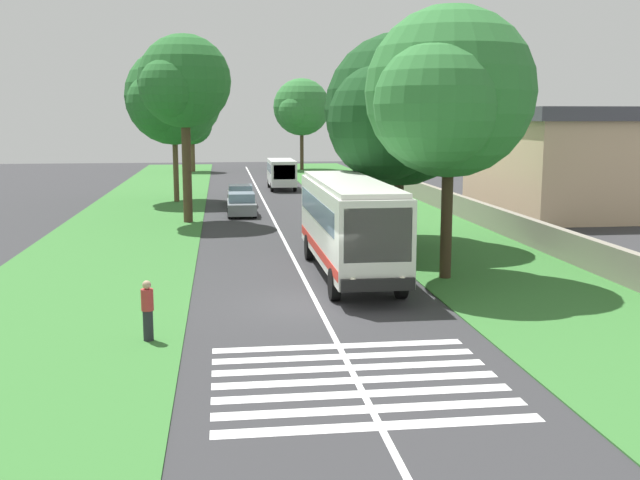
# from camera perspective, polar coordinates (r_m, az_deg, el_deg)

# --- Properties ---
(ground) EXTENTS (160.00, 160.00, 0.00)m
(ground) POSITION_cam_1_polar(r_m,az_deg,el_deg) (25.11, -0.21, -4.88)
(ground) COLOR #333335
(grass_verge_left) EXTENTS (120.00, 8.00, 0.04)m
(grass_verge_left) POSITION_cam_1_polar(r_m,az_deg,el_deg) (39.96, -14.74, 0.16)
(grass_verge_left) COLOR #387533
(grass_verge_left) RESTS_ON ground
(grass_verge_right) EXTENTS (120.00, 8.00, 0.04)m
(grass_verge_right) POSITION_cam_1_polar(r_m,az_deg,el_deg) (41.20, 8.50, 0.64)
(grass_verge_right) COLOR #387533
(grass_verge_right) RESTS_ON ground
(centre_line) EXTENTS (110.00, 0.16, 0.01)m
(centre_line) POSITION_cam_1_polar(r_m,az_deg,el_deg) (39.75, -2.94, 0.39)
(centre_line) COLOR silver
(centre_line) RESTS_ON ground
(coach_bus) EXTENTS (11.16, 2.62, 3.73)m
(coach_bus) POSITION_cam_1_polar(r_m,az_deg,el_deg) (29.28, 2.18, 1.43)
(coach_bus) COLOR silver
(coach_bus) RESTS_ON ground
(zebra_crossing) EXTENTS (5.85, 6.80, 0.01)m
(zebra_crossing) POSITION_cam_1_polar(r_m,az_deg,el_deg) (18.15, 2.77, -10.51)
(zebra_crossing) COLOR silver
(zebra_crossing) RESTS_ON ground
(trailing_car_0) EXTENTS (4.30, 1.78, 1.43)m
(trailing_car_0) POSITION_cam_1_polar(r_m,az_deg,el_deg) (47.84, -5.94, 2.66)
(trailing_car_0) COLOR gray
(trailing_car_0) RESTS_ON ground
(trailing_car_1) EXTENTS (4.30, 1.78, 1.43)m
(trailing_car_1) POSITION_cam_1_polar(r_m,az_deg,el_deg) (53.39, -6.02, 3.35)
(trailing_car_1) COLOR silver
(trailing_car_1) RESTS_ON ground
(trailing_minibus_0) EXTENTS (6.00, 2.14, 2.53)m
(trailing_minibus_0) POSITION_cam_1_polar(r_m,az_deg,el_deg) (64.61, -2.92, 5.20)
(trailing_minibus_0) COLOR silver
(trailing_minibus_0) RESTS_ON ground
(roadside_tree_left_0) EXTENTS (6.44, 5.31, 10.77)m
(roadside_tree_left_0) POSITION_cam_1_polar(r_m,az_deg,el_deg) (44.78, -10.34, 11.48)
(roadside_tree_left_0) COLOR #4C3826
(roadside_tree_left_0) RESTS_ON grass_verge_left
(roadside_tree_left_1) EXTENTS (7.92, 6.93, 11.02)m
(roadside_tree_left_1) POSITION_cam_1_polar(r_m,az_deg,el_deg) (55.81, -11.15, 10.44)
(roadside_tree_left_1) COLOR brown
(roadside_tree_left_1) RESTS_ON grass_verge_left
(roadside_tree_left_2) EXTENTS (5.06, 4.53, 7.55)m
(roadside_tree_left_2) POSITION_cam_1_polar(r_m,az_deg,el_deg) (86.33, -9.70, 8.54)
(roadside_tree_left_2) COLOR brown
(roadside_tree_left_2) RESTS_ON grass_verge_left
(roadside_tree_right_0) EXTENTS (7.63, 6.53, 10.46)m
(roadside_tree_right_0) POSITION_cam_1_polar(r_m,az_deg,el_deg) (88.33, -1.48, 9.89)
(roadside_tree_right_0) COLOR #4C3826
(roadside_tree_right_0) RESTS_ON grass_verge_right
(roadside_tree_right_1) EXTENTS (7.73, 6.35, 10.18)m
(roadside_tree_right_1) POSITION_cam_1_polar(r_m,az_deg,el_deg) (28.74, 9.39, 10.59)
(roadside_tree_right_1) COLOR #3D2D1E
(roadside_tree_right_1) RESTS_ON grass_verge_right
(roadside_tree_right_2) EXTENTS (9.26, 7.31, 10.02)m
(roadside_tree_right_2) POSITION_cam_1_polar(r_m,az_deg,el_deg) (36.35, 5.66, 9.36)
(roadside_tree_right_2) COLOR #3D2D1E
(roadside_tree_right_2) RESTS_ON grass_verge_right
(utility_pole) EXTENTS (0.24, 1.40, 8.55)m
(utility_pole) POSITION_cam_1_polar(r_m,az_deg,el_deg) (35.63, 6.09, 6.53)
(utility_pole) COLOR #473828
(utility_pole) RESTS_ON grass_verge_right
(roadside_wall) EXTENTS (70.00, 0.40, 1.28)m
(roadside_wall) POSITION_cam_1_polar(r_m,az_deg,el_deg) (46.85, 10.85, 2.43)
(roadside_wall) COLOR gray
(roadside_wall) RESTS_ON grass_verge_right
(roadside_building) EXTENTS (14.36, 6.72, 6.70)m
(roadside_building) POSITION_cam_1_polar(r_m,az_deg,el_deg) (51.05, 16.49, 5.83)
(roadside_building) COLOR beige
(roadside_building) RESTS_ON ground
(pedestrian) EXTENTS (0.34, 0.34, 1.69)m
(pedestrian) POSITION_cam_1_polar(r_m,az_deg,el_deg) (21.36, -12.88, -5.16)
(pedestrian) COLOR #26262D
(pedestrian) RESTS_ON grass_verge_left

